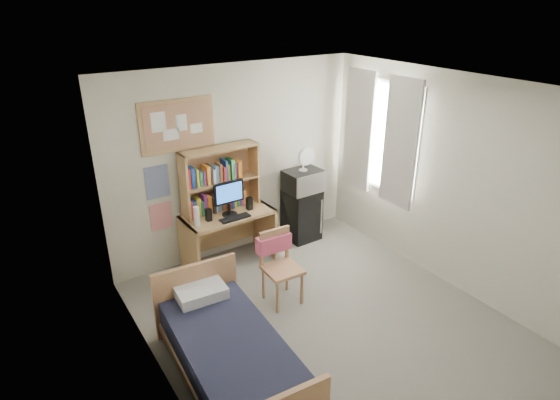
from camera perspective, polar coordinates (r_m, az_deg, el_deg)
floor at (r=5.42m, az=5.96°, el=-14.94°), size 3.60×4.20×0.02m
ceiling at (r=4.31m, az=7.46°, el=13.26°), size 3.60×4.20×0.02m
wall_back at (r=6.34m, az=-5.42°, el=4.64°), size 3.60×0.04×2.60m
wall_front at (r=3.62m, az=28.76°, el=-14.65°), size 3.60×0.04×2.60m
wall_left at (r=3.95m, az=-14.33°, el=-8.69°), size 0.04×4.20×2.60m
wall_right at (r=5.95m, az=20.23°, el=1.88°), size 0.04×4.20×2.60m
window_unit at (r=6.55m, az=12.10°, el=7.60°), size 0.10×1.40×1.70m
curtain_left at (r=6.27m, az=14.45°, el=6.63°), size 0.04×0.55×1.70m
curtain_right at (r=6.81m, az=9.56°, el=8.41°), size 0.04×0.55×1.70m
bulletin_board at (r=5.85m, az=-12.42°, el=8.88°), size 0.94×0.03×0.64m
poster_wave at (r=5.96m, az=-14.74°, el=2.13°), size 0.30×0.01×0.42m
poster_japan at (r=6.14m, az=-14.28°, el=-1.94°), size 0.28×0.01×0.36m
desk at (r=6.33m, az=-6.26°, el=-4.65°), size 1.21×0.63×0.74m
desk_chair at (r=5.49m, az=0.30°, el=-8.40°), size 0.46×0.46×0.89m
mini_fridge at (r=6.93m, az=2.63°, el=-1.70°), size 0.47×0.47×0.78m
bed at (r=4.64m, az=-5.95°, el=-18.82°), size 1.00×1.82×0.49m
hutch at (r=6.11m, az=-7.27°, el=2.53°), size 1.06×0.30×0.86m
monitor at (r=6.02m, az=-6.23°, el=0.09°), size 0.42×0.04×0.44m
keyboard at (r=6.00m, az=-5.50°, el=-2.20°), size 0.41×0.14×0.02m
speaker_left at (r=5.96m, az=-8.70°, el=-1.80°), size 0.07×0.07×0.16m
speaker_right at (r=6.21m, az=-3.76°, el=-0.42°), size 0.07×0.07×0.17m
water_bottle at (r=5.84m, az=-10.13°, el=-1.97°), size 0.08×0.08×0.25m
hoodie at (r=5.52m, az=-0.77°, el=-5.29°), size 0.43×0.15×0.20m
microwave at (r=6.70m, az=2.82°, el=2.39°), size 0.53×0.41×0.30m
desk_fan at (r=6.59m, az=2.87°, el=4.90°), size 0.26×0.26×0.32m
pillow at (r=5.00m, az=-9.64°, el=-10.99°), size 0.52×0.38×0.12m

